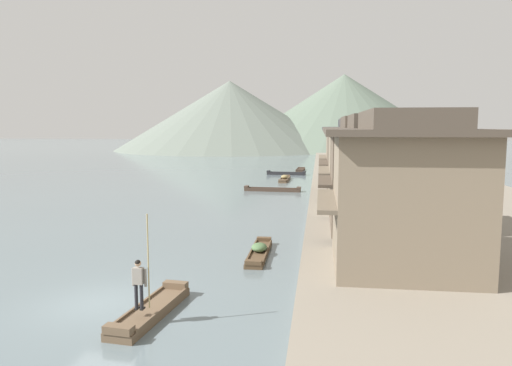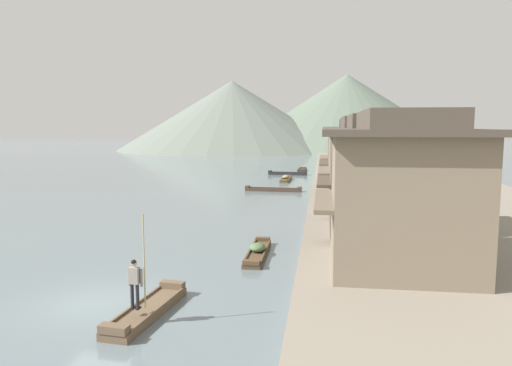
{
  "view_description": "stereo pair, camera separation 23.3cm",
  "coord_description": "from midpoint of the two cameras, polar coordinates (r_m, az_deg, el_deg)",
  "views": [
    {
      "loc": [
        7.61,
        -15.55,
        6.23
      ],
      "look_at": [
        3.17,
        18.15,
        2.19
      ],
      "focal_mm": 33.97,
      "sensor_mm": 36.0,
      "label": 1
    },
    {
      "loc": [
        7.84,
        -15.51,
        6.23
      ],
      "look_at": [
        3.17,
        18.15,
        2.19
      ],
      "focal_mm": 33.97,
      "sensor_mm": 36.0,
      "label": 2
    }
  ],
  "objects": [
    {
      "name": "house_waterfront_far",
      "position": [
        45.94,
        11.71,
        3.44
      ],
      "size": [
        6.83,
        6.84,
        6.14
      ],
      "color": "#7F705B",
      "rests_on": "riverbank_right"
    },
    {
      "name": "ground_plane",
      "position": [
        18.43,
        -18.3,
        -13.33
      ],
      "size": [
        400.0,
        400.0,
        0.0
      ],
      "primitive_type": "plane",
      "color": "slate"
    },
    {
      "name": "hill_far_west",
      "position": [
        133.91,
        10.24,
        8.27
      ],
      "size": [
        62.01,
        62.01,
        19.88
      ],
      "primitive_type": "cone",
      "color": "#5B6B5B",
      "rests_on": "ground"
    },
    {
      "name": "riverbank_right",
      "position": [
        46.63,
        17.53,
        -0.8
      ],
      "size": [
        18.0,
        110.0,
        0.66
      ],
      "primitive_type": "cube",
      "color": "gray",
      "rests_on": "ground"
    },
    {
      "name": "house_waterfront_second",
      "position": [
        26.35,
        13.67,
        1.03
      ],
      "size": [
        5.81,
        5.68,
        6.14
      ],
      "color": "brown",
      "rests_on": "riverbank_right"
    },
    {
      "name": "boat_midriver_drifting",
      "position": [
        23.54,
        0.09,
        -8.06
      ],
      "size": [
        0.87,
        4.77,
        0.61
      ],
      "color": "brown",
      "rests_on": "ground"
    },
    {
      "name": "boat_foreground_poled",
      "position": [
        16.87,
        -12.69,
        -14.46
      ],
      "size": [
        1.48,
        4.48,
        0.5
      ],
      "color": "brown",
      "rests_on": "ground"
    },
    {
      "name": "hill_far_centre",
      "position": [
        126.33,
        -3.15,
        7.94
      ],
      "size": [
        58.54,
        58.54,
        17.6
      ],
      "primitive_type": "cone",
      "color": "slate",
      "rests_on": "ground"
    },
    {
      "name": "boat_moored_third",
      "position": [
        55.0,
        3.27,
        0.5
      ],
      "size": [
        1.05,
        5.17,
        0.67
      ],
      "color": "brown",
      "rests_on": "ground"
    },
    {
      "name": "house_waterfront_tall",
      "position": [
        32.52,
        11.98,
        2.12
      ],
      "size": [
        5.22,
        6.76,
        6.14
      ],
      "color": "#7F705B",
      "rests_on": "riverbank_right"
    },
    {
      "name": "house_waterfront_nearest",
      "position": [
        19.71,
        16.72,
        -0.98
      ],
      "size": [
        6.47,
        6.5,
        6.14
      ],
      "color": "#7F705B",
      "rests_on": "riverbank_right"
    },
    {
      "name": "boat_moored_nearest",
      "position": [
        46.18,
        1.8,
        -0.78
      ],
      "size": [
        5.44,
        1.12,
        0.46
      ],
      "color": "#423328",
      "rests_on": "ground"
    },
    {
      "name": "house_waterfront_narrow",
      "position": [
        39.22,
        11.81,
        2.89
      ],
      "size": [
        6.01,
        6.81,
        6.14
      ],
      "color": "brown",
      "rests_on": "riverbank_right"
    },
    {
      "name": "boat_moored_second",
      "position": [
        61.6,
        3.46,
        1.12
      ],
      "size": [
        4.97,
        1.19,
        0.51
      ],
      "color": "#232326",
      "rests_on": "ground"
    },
    {
      "name": "boat_moored_far",
      "position": [
        67.37,
        5.16,
        1.56
      ],
      "size": [
        1.23,
        3.58,
        0.36
      ],
      "color": "#423328",
      "rests_on": "ground"
    },
    {
      "name": "boatman_person",
      "position": [
        15.79,
        -14.01,
        -10.83
      ],
      "size": [
        0.57,
        0.28,
        3.04
      ],
      "color": "black",
      "rests_on": "boat_foreground_poled"
    }
  ]
}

